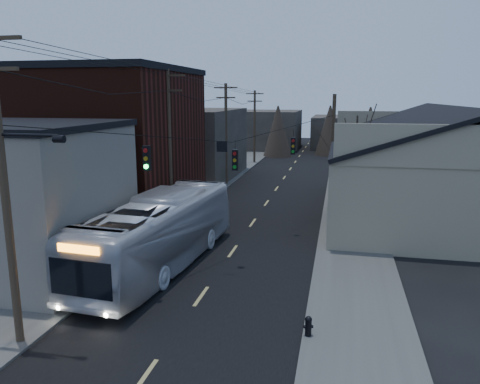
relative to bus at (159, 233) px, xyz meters
name	(u,v)px	position (x,y,z in m)	size (l,w,h in m)	color
road_surface	(274,193)	(3.00, 19.06, -1.78)	(9.00, 110.00, 0.02)	black
sidewalk_left	(202,189)	(-3.50, 19.06, -1.73)	(4.00, 110.00, 0.12)	#474744
sidewalk_right	(350,196)	(9.50, 19.06, -1.73)	(4.00, 110.00, 0.12)	#474744
building_clapboard	(23,202)	(-6.00, -1.94, 1.71)	(8.00, 8.00, 7.00)	#6E675B
building_brick	(112,145)	(-7.00, 9.06, 3.21)	(10.00, 12.00, 10.00)	black
building_left_far	(190,144)	(-6.50, 25.06, 1.71)	(9.00, 14.00, 7.00)	#312D27
warehouse	(447,178)	(16.00, 14.06, 0.91)	(16.16, 20.60, 7.73)	#7C715A
building_far_left	(267,130)	(-3.00, 54.06, 1.21)	(10.00, 12.00, 6.00)	#312D27
building_far_right	(350,132)	(10.00, 59.06, 0.71)	(12.00, 14.00, 5.00)	#312D27
bare_tree	(355,173)	(9.50, 9.06, 1.81)	(0.40, 0.40, 7.20)	black
utility_lines	(222,142)	(-0.11, 13.20, 3.17)	(11.24, 45.28, 10.50)	#382B1E
bus	(159,233)	(0.00, 0.00, 0.00)	(3.00, 12.84, 3.58)	silver
parked_car	(215,192)	(-1.30, 15.24, -1.09)	(1.48, 4.25, 1.40)	#9A9DA2
fire_hydrant	(308,325)	(7.70, -5.53, -1.28)	(0.35, 0.25, 0.73)	black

